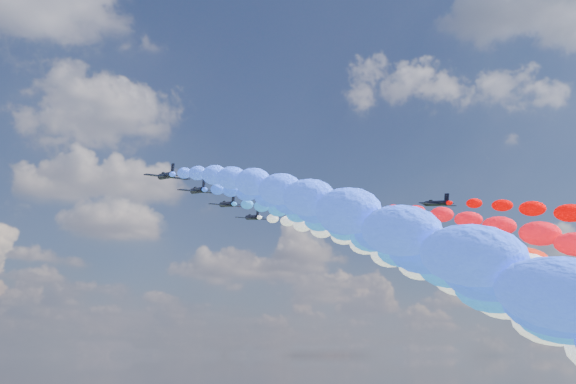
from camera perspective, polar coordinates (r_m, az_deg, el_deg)
name	(u,v)px	position (r m, az deg, el deg)	size (l,w,h in m)	color
jet_0	(166,176)	(150.03, -9.96, 1.32)	(9.41, 12.62, 2.78)	black
trail_0	(293,219)	(84.94, 0.44, -2.19)	(6.77, 126.83, 46.82)	#2B55FF
jet_1	(198,190)	(162.19, -7.40, 0.13)	(9.41, 12.62, 2.78)	black
trail_1	(328,237)	(98.36, 3.33, -3.69)	(6.77, 126.83, 46.82)	blue
jet_2	(227,204)	(176.30, -5.01, -1.01)	(9.41, 12.62, 2.78)	black
trail_2	(357,252)	(113.73, 5.67, -4.95)	(6.77, 126.83, 46.82)	blue
jet_3	(272,206)	(177.63, -1.35, -1.15)	(9.41, 12.62, 2.78)	black
trail_3	(424,254)	(117.31, 11.05, -5.03)	(6.77, 126.83, 46.82)	silver
jet_4	(252,217)	(192.61, -2.94, -2.09)	(9.41, 12.62, 2.78)	black
trail_4	(378,266)	(131.18, 7.36, -6.01)	(6.77, 126.83, 46.82)	white
jet_5	(309,214)	(187.54, 1.70, -1.80)	(9.41, 12.62, 2.78)	black
trail_5	(467,262)	(129.21, 14.47, -5.60)	(6.77, 126.83, 46.82)	red
jet_6	(363,209)	(181.84, 6.17, -1.36)	(9.41, 12.62, 2.78)	black
trail_6	(560,257)	(127.07, 21.38, -4.98)	(6.77, 126.83, 46.82)	red
jet_7	(436,203)	(178.40, 12.06, -0.91)	(9.41, 12.62, 2.78)	black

